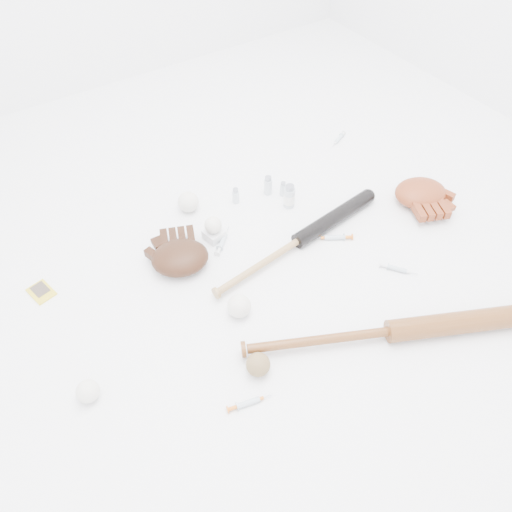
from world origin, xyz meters
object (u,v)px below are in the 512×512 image
glove_dark (180,257)px  pedestal (214,235)px  bat_wood (391,331)px  bat_dark (298,241)px

glove_dark → pedestal: size_ratio=3.66×
bat_wood → pedestal: bat_wood is taller
bat_dark → pedestal: size_ratio=12.24×
glove_dark → pedestal: 0.18m
bat_dark → pedestal: (-0.24, 0.20, -0.01)m
bat_dark → pedestal: bat_dark is taller
bat_wood → pedestal: size_ratio=15.11×
bat_wood → glove_dark: (-0.40, 0.63, 0.01)m
bat_wood → glove_dark: 0.74m
bat_wood → glove_dark: size_ratio=4.13×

